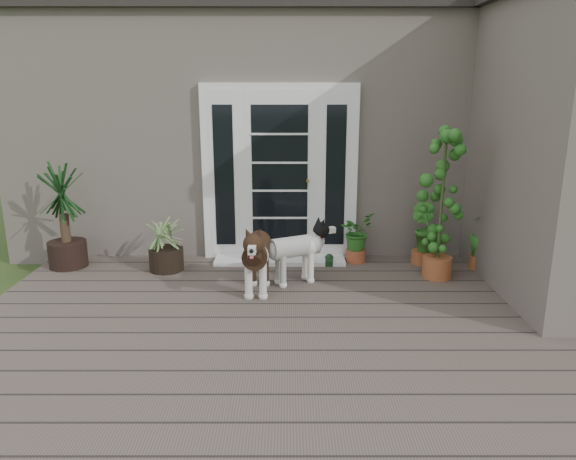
{
  "coord_description": "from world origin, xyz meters",
  "views": [
    {
      "loc": [
        -0.1,
        -3.94,
        2.22
      ],
      "look_at": [
        -0.1,
        1.75,
        0.7
      ],
      "focal_mm": 33.5,
      "sensor_mm": 36.0,
      "label": 1
    }
  ],
  "objects": [
    {
      "name": "herb_b",
      "position": [
        1.55,
        2.34,
        0.39
      ],
      "size": [
        0.51,
        0.51,
        0.55
      ],
      "primitive_type": "imported",
      "rotation": [
        0.0,
        0.0,
        2.25
      ],
      "color": "#195A1A",
      "rests_on": "deck"
    },
    {
      "name": "herb_c",
      "position": [
        2.21,
        2.13,
        0.44
      ],
      "size": [
        0.58,
        0.58,
        0.64
      ],
      "primitive_type": "imported",
      "rotation": [
        0.0,
        0.0,
        4.07
      ],
      "color": "#255C1A",
      "rests_on": "deck"
    },
    {
      "name": "clog_right",
      "position": [
        0.41,
        2.31,
        0.16
      ],
      "size": [
        0.15,
        0.29,
        0.08
      ],
      "primitive_type": null,
      "rotation": [
        0.0,
        0.0,
        -0.08
      ],
      "color": "black",
      "rests_on": "deck"
    },
    {
      "name": "yucca",
      "position": [
        -2.75,
        2.22,
        0.74
      ],
      "size": [
        1.07,
        1.07,
        1.23
      ],
      "primitive_type": null,
      "rotation": [
        0.0,
        0.0,
        -0.3
      ],
      "color": "black",
      "rests_on": "deck"
    },
    {
      "name": "brindle_dog",
      "position": [
        -0.42,
        1.37,
        0.46
      ],
      "size": [
        0.38,
        0.83,
        0.68
      ],
      "primitive_type": null,
      "rotation": [
        0.0,
        0.0,
        3.11
      ],
      "color": "#372214",
      "rests_on": "deck"
    },
    {
      "name": "roof_main",
      "position": [
        0.0,
        4.65,
        3.2
      ],
      "size": [
        7.6,
        4.2,
        0.2
      ],
      "primitive_type": "cube",
      "color": "#2D2826",
      "rests_on": "house_main"
    },
    {
      "name": "herb_a",
      "position": [
        0.74,
        2.4,
        0.39
      ],
      "size": [
        0.59,
        0.59,
        0.54
      ],
      "primitive_type": "imported",
      "rotation": [
        0.0,
        0.0,
        0.9
      ],
      "color": "#1B5719",
      "rests_on": "deck"
    },
    {
      "name": "deck",
      "position": [
        0.0,
        0.4,
        0.06
      ],
      "size": [
        6.2,
        4.6,
        0.12
      ],
      "primitive_type": "cube",
      "color": "#6B5B4C",
      "rests_on": "ground"
    },
    {
      "name": "house_main",
      "position": [
        0.0,
        4.65,
        1.55
      ],
      "size": [
        7.4,
        4.0,
        3.1
      ],
      "primitive_type": "cube",
      "color": "#665E54",
      "rests_on": "ground"
    },
    {
      "name": "door_step",
      "position": [
        -0.2,
        2.4,
        0.14
      ],
      "size": [
        1.6,
        0.4,
        0.05
      ],
      "primitive_type": "cube",
      "color": "white",
      "rests_on": "deck"
    },
    {
      "name": "clog_left",
      "position": [
        -0.21,
        2.4,
        0.16
      ],
      "size": [
        0.14,
        0.27,
        0.08
      ],
      "primitive_type": null,
      "rotation": [
        0.0,
        0.0,
        0.06
      ],
      "color": "#16391B",
      "rests_on": "deck"
    },
    {
      "name": "sapling",
      "position": [
        1.59,
        1.83,
        0.99
      ],
      "size": [
        0.62,
        0.62,
        1.74
      ],
      "primitive_type": null,
      "rotation": [
        0.0,
        0.0,
        0.23
      ],
      "color": "#184F16",
      "rests_on": "deck"
    },
    {
      "name": "door_unit",
      "position": [
        -0.2,
        2.6,
        1.19
      ],
      "size": [
        1.9,
        0.14,
        2.15
      ],
      "primitive_type": "cube",
      "color": "white",
      "rests_on": "deck"
    },
    {
      "name": "spider_plant",
      "position": [
        -1.54,
        2.09,
        0.48
      ],
      "size": [
        0.68,
        0.68,
        0.71
      ],
      "primitive_type": null,
      "rotation": [
        0.0,
        0.0,
        0.01
      ],
      "color": "#8DA364",
      "rests_on": "deck"
    },
    {
      "name": "white_dog",
      "position": [
        -0.02,
        1.65,
        0.43
      ],
      "size": [
        0.8,
        0.6,
        0.61
      ],
      "primitive_type": null,
      "rotation": [
        0.0,
        0.0,
        -1.12
      ],
      "color": "white",
      "rests_on": "deck"
    }
  ]
}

